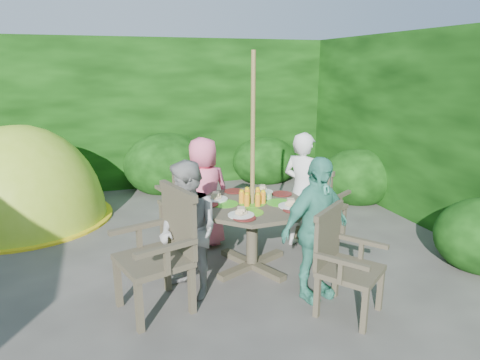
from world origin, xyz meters
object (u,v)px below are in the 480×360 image
object	(u,v)px
child_back	(204,193)
dome_tent	(26,220)
garden_chair_left	(162,249)
child_right	(302,191)
patio_table	(252,214)
garden_chair_back	(188,199)
child_left	(189,230)
garden_chair_right	(318,203)
parasol_pole	(253,166)
child_front	(316,229)
garden_chair_front	(342,261)

from	to	relation	value
child_back	dome_tent	distance (m)	2.73
garden_chair_left	child_right	world-z (taller)	child_right
child_right	dome_tent	size ratio (longest dim) A/B	0.51
garden_chair_left	dome_tent	xyz separation A→B (m)	(-1.49, 2.75, -0.55)
dome_tent	patio_table	bearing A→B (deg)	-38.84
garden_chair_left	garden_chair_back	world-z (taller)	garden_chair_left
child_right	garden_chair_left	bearing A→B (deg)	84.82
child_right	child_left	size ratio (longest dim) A/B	1.07
child_right	dome_tent	distance (m)	3.81
child_left	child_back	distance (m)	1.13
dome_tent	child_left	bearing A→B (deg)	-52.47
garden_chair_left	garden_chair_back	size ratio (longest dim) A/B	1.09
child_left	child_back	bearing A→B (deg)	132.91
garden_chair_left	dome_tent	bearing A→B (deg)	-168.62
garden_chair_right	patio_table	bearing A→B (deg)	82.46
parasol_pole	child_front	distance (m)	0.91
patio_table	garden_chair_left	world-z (taller)	garden_chair_left
child_left	garden_chair_front	bearing A→B (deg)	33.25
garden_chair_left	garden_chair_back	distance (m)	1.55
dome_tent	garden_chair_right	bearing A→B (deg)	-23.99
garden_chair_left	child_front	size ratio (longest dim) A/B	0.78
child_left	dome_tent	world-z (taller)	dome_tent
parasol_pole	child_left	distance (m)	0.93
parasol_pole	child_left	size ratio (longest dim) A/B	1.74
child_front	patio_table	bearing A→B (deg)	96.95
patio_table	child_right	size ratio (longest dim) A/B	1.20
patio_table	child_front	world-z (taller)	child_front
garden_chair_front	child_back	size ratio (longest dim) A/B	0.68
garden_chair_left	child_back	world-z (taller)	child_back
patio_table	parasol_pole	bearing A→B (deg)	-142.51
garden_chair_left	garden_chair_front	world-z (taller)	garden_chair_left
dome_tent	child_right	bearing A→B (deg)	-27.56
garden_chair_back	dome_tent	size ratio (longest dim) A/B	0.36
child_right	child_back	distance (m)	1.13
garden_chair_left	child_front	bearing A→B (deg)	61.72
garden_chair_left	garden_chair_right	bearing A→B (deg)	97.64
garden_chair_front	child_right	xyz separation A→B (m)	(0.28, 1.34, 0.21)
garden_chair_front	child_back	distance (m)	1.91
garden_chair_back	garden_chair_front	world-z (taller)	garden_chair_back
garden_chair_front	child_left	size ratio (longest dim) A/B	0.69
garden_chair_front	garden_chair_back	bearing A→B (deg)	77.34
parasol_pole	child_right	xyz separation A→B (m)	(0.73, 0.33, -0.42)
patio_table	child_back	world-z (taller)	child_back
child_right	dome_tent	world-z (taller)	child_right
patio_table	child_left	world-z (taller)	child_left
garden_chair_left	garden_chair_front	distance (m)	1.53
child_right	child_left	distance (m)	1.60
garden_chair_left	child_back	size ratio (longest dim) A/B	0.79
parasol_pole	garden_chair_back	distance (m)	1.25
child_right	garden_chair_right	bearing A→B (deg)	-97.36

